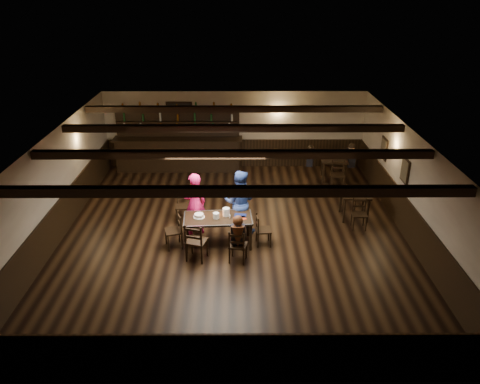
{
  "coord_description": "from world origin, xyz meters",
  "views": [
    {
      "loc": [
        0.12,
        -10.79,
        6.12
      ],
      "look_at": [
        0.17,
        0.2,
        1.13
      ],
      "focal_mm": 35.0,
      "sensor_mm": 36.0,
      "label": 1
    }
  ],
  "objects_px": {
    "cake": "(199,216)",
    "dining_table": "(218,220)",
    "chair_near_left": "(195,240)",
    "bar_counter": "(178,149)",
    "chair_near_right": "(237,244)",
    "man_blue": "(239,202)",
    "woman_pink": "(195,204)"
  },
  "relations": [
    {
      "from": "woman_pink",
      "to": "bar_counter",
      "type": "distance_m",
      "value": 4.75
    },
    {
      "from": "chair_near_right",
      "to": "chair_near_left",
      "type": "bearing_deg",
      "value": 175.3
    },
    {
      "from": "woman_pink",
      "to": "man_blue",
      "type": "bearing_deg",
      "value": 161.1
    },
    {
      "from": "chair_near_right",
      "to": "man_blue",
      "type": "xyz_separation_m",
      "value": [
        0.05,
        1.51,
        0.37
      ]
    },
    {
      "from": "chair_near_right",
      "to": "cake",
      "type": "xyz_separation_m",
      "value": [
        -0.95,
        0.88,
        0.3
      ]
    },
    {
      "from": "man_blue",
      "to": "chair_near_right",
      "type": "bearing_deg",
      "value": 97.26
    },
    {
      "from": "chair_near_left",
      "to": "cake",
      "type": "distance_m",
      "value": 0.83
    },
    {
      "from": "chair_near_left",
      "to": "bar_counter",
      "type": "bearing_deg",
      "value": 100.19
    },
    {
      "from": "chair_near_left",
      "to": "bar_counter",
      "type": "relative_size",
      "value": 0.22
    },
    {
      "from": "man_blue",
      "to": "cake",
      "type": "height_order",
      "value": "man_blue"
    },
    {
      "from": "chair_near_right",
      "to": "man_blue",
      "type": "relative_size",
      "value": 0.49
    },
    {
      "from": "chair_near_left",
      "to": "bar_counter",
      "type": "height_order",
      "value": "bar_counter"
    },
    {
      "from": "dining_table",
      "to": "chair_near_left",
      "type": "bearing_deg",
      "value": -122.87
    },
    {
      "from": "man_blue",
      "to": "cake",
      "type": "xyz_separation_m",
      "value": [
        -1.01,
        -0.63,
        -0.07
      ]
    },
    {
      "from": "chair_near_left",
      "to": "woman_pink",
      "type": "height_order",
      "value": "woman_pink"
    },
    {
      "from": "chair_near_left",
      "to": "cake",
      "type": "relative_size",
      "value": 3.38
    },
    {
      "from": "cake",
      "to": "dining_table",
      "type": "bearing_deg",
      "value": -1.74
    },
    {
      "from": "chair_near_right",
      "to": "bar_counter",
      "type": "distance_m",
      "value": 6.41
    },
    {
      "from": "man_blue",
      "to": "cake",
      "type": "distance_m",
      "value": 1.19
    },
    {
      "from": "dining_table",
      "to": "woman_pink",
      "type": "bearing_deg",
      "value": 138.06
    },
    {
      "from": "dining_table",
      "to": "bar_counter",
      "type": "xyz_separation_m",
      "value": [
        -1.58,
        5.2,
        0.05
      ]
    },
    {
      "from": "chair_near_right",
      "to": "man_blue",
      "type": "bearing_deg",
      "value": 87.96
    },
    {
      "from": "cake",
      "to": "chair_near_right",
      "type": "bearing_deg",
      "value": -42.78
    },
    {
      "from": "chair_near_left",
      "to": "bar_counter",
      "type": "xyz_separation_m",
      "value": [
        -1.08,
        5.99,
        0.15
      ]
    },
    {
      "from": "man_blue",
      "to": "bar_counter",
      "type": "distance_m",
      "value": 5.03
    },
    {
      "from": "chair_near_left",
      "to": "woman_pink",
      "type": "relative_size",
      "value": 0.58
    },
    {
      "from": "woman_pink",
      "to": "cake",
      "type": "height_order",
      "value": "woman_pink"
    },
    {
      "from": "chair_near_right",
      "to": "bar_counter",
      "type": "xyz_separation_m",
      "value": [
        -2.07,
        6.07,
        0.23
      ]
    },
    {
      "from": "woman_pink",
      "to": "man_blue",
      "type": "distance_m",
      "value": 1.16
    },
    {
      "from": "chair_near_left",
      "to": "cake",
      "type": "height_order",
      "value": "chair_near_left"
    },
    {
      "from": "man_blue",
      "to": "bar_counter",
      "type": "xyz_separation_m",
      "value": [
        -2.12,
        4.56,
        -0.14
      ]
    },
    {
      "from": "chair_near_left",
      "to": "chair_near_right",
      "type": "bearing_deg",
      "value": -4.7
    }
  ]
}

